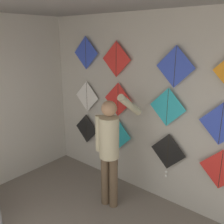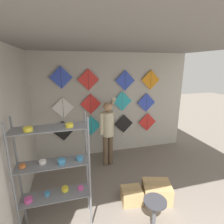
{
  "view_description": "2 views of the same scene",
  "coord_description": "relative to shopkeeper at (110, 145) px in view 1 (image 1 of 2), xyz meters",
  "views": [
    {
      "loc": [
        1.95,
        0.44,
        2.44
      ],
      "look_at": [
        -0.39,
        3.26,
        1.34
      ],
      "focal_mm": 40.0,
      "sensor_mm": 36.0,
      "label": 1
    },
    {
      "loc": [
        -1.11,
        -0.98,
        2.48
      ],
      "look_at": [
        0.05,
        3.26,
        1.29
      ],
      "focal_mm": 28.0,
      "sensor_mm": 36.0,
      "label": 2
    }
  ],
  "objects": [
    {
      "name": "kite_3",
      "position": [
        1.36,
        0.58,
        -0.15
      ],
      "size": [
        0.55,
        0.01,
        0.55
      ],
      "color": "red"
    },
    {
      "name": "shopkeeper",
      "position": [
        0.0,
        0.0,
        0.0
      ],
      "size": [
        0.43,
        0.63,
        1.73
      ],
      "rotation": [
        0.0,
        0.0,
        0.18
      ],
      "color": "brown",
      "rests_on": "ground"
    },
    {
      "name": "kite_10",
      "position": [
        0.63,
        0.58,
        1.09
      ],
      "size": [
        0.55,
        0.01,
        0.55
      ],
      "color": "blue"
    },
    {
      "name": "kite_7",
      "position": [
        1.29,
        0.58,
        0.45
      ],
      "size": [
        0.55,
        0.01,
        0.55
      ],
      "color": "blue"
    },
    {
      "name": "kite_2",
      "position": [
        0.62,
        0.58,
        -0.16
      ],
      "size": [
        0.55,
        0.04,
        0.69
      ],
      "color": "black"
    },
    {
      "name": "kite_5",
      "position": [
        -0.32,
        0.58,
        0.5
      ],
      "size": [
        0.55,
        0.01,
        0.55
      ],
      "color": "red"
    },
    {
      "name": "kite_0",
      "position": [
        -1.06,
        0.58,
        -0.18
      ],
      "size": [
        0.55,
        0.01,
        0.55
      ],
      "color": "black"
    },
    {
      "name": "kite_9",
      "position": [
        -0.36,
        0.58,
        1.14
      ],
      "size": [
        0.55,
        0.01,
        0.55
      ],
      "color": "red"
    },
    {
      "name": "back_panel",
      "position": [
        0.15,
        0.67,
        0.42
      ],
      "size": [
        4.65,
        0.06,
        2.8
      ],
      "primitive_type": "cube",
      "color": "#BCB7AD",
      "rests_on": "ground"
    },
    {
      "name": "kite_4",
      "position": [
        -1.03,
        0.58,
        0.44
      ],
      "size": [
        0.55,
        0.01,
        0.55
      ],
      "color": "white"
    },
    {
      "name": "kite_1",
      "position": [
        -0.32,
        0.58,
        -0.11
      ],
      "size": [
        0.55,
        0.01,
        0.55
      ],
      "color": "#28B2C6"
    },
    {
      "name": "kite_6",
      "position": [
        0.56,
        0.58,
        0.53
      ],
      "size": [
        0.55,
        0.01,
        0.55
      ],
      "color": "#28B2C6"
    },
    {
      "name": "kite_8",
      "position": [
        -1.02,
        0.58,
        1.21
      ],
      "size": [
        0.55,
        0.01,
        0.55
      ],
      "color": "blue"
    }
  ]
}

